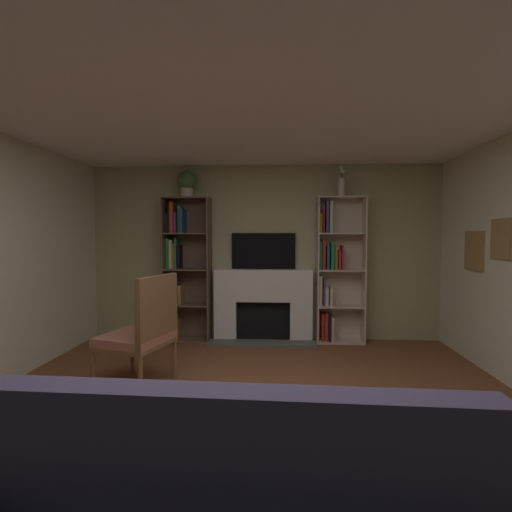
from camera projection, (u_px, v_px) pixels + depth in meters
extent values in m
plane|color=brown|center=(246.00, 448.00, 2.77)|extent=(7.21, 7.21, 0.00)
cube|color=tan|center=(264.00, 252.00, 5.73)|extent=(5.16, 0.06, 2.52)
cube|color=olive|center=(501.00, 239.00, 4.01)|extent=(0.03, 0.35, 0.41)
cube|color=#4D5351|center=(500.00, 239.00, 4.01)|extent=(0.01, 0.29, 0.35)
cube|color=olive|center=(474.00, 251.00, 4.56)|extent=(0.03, 0.42, 0.46)
cube|color=#A18B55|center=(473.00, 251.00, 4.56)|extent=(0.01, 0.36, 0.40)
cube|color=white|center=(245.00, 80.00, 2.63)|extent=(5.16, 6.13, 0.06)
cube|color=white|center=(226.00, 320.00, 5.67)|extent=(0.32, 0.21, 0.56)
cube|color=white|center=(301.00, 321.00, 5.61)|extent=(0.32, 0.21, 0.56)
cube|color=white|center=(263.00, 285.00, 5.61)|extent=(1.40, 0.21, 0.46)
cube|color=black|center=(263.00, 320.00, 5.71)|extent=(0.77, 0.08, 0.56)
cube|color=#555C52|center=(262.00, 344.00, 5.40)|extent=(1.50, 0.30, 0.03)
cube|color=black|center=(263.00, 251.00, 5.66)|extent=(0.92, 0.06, 0.52)
cube|color=brown|center=(165.00, 269.00, 5.63)|extent=(0.02, 0.34, 2.05)
cube|color=brown|center=(209.00, 269.00, 5.59)|extent=(0.02, 0.34, 2.05)
cube|color=brown|center=(190.00, 268.00, 5.77)|extent=(0.66, 0.02, 2.05)
cube|color=brown|center=(188.00, 339.00, 5.66)|extent=(0.62, 0.34, 0.02)
cube|color=#247D3D|center=(170.00, 327.00, 5.72)|extent=(0.04, 0.19, 0.31)
cube|color=brown|center=(172.00, 326.00, 5.69)|extent=(0.03, 0.25, 0.34)
cube|color=beige|center=(176.00, 326.00, 5.71)|extent=(0.04, 0.20, 0.32)
cube|color=#97643E|center=(179.00, 327.00, 5.70)|extent=(0.03, 0.22, 0.30)
cube|color=brown|center=(188.00, 305.00, 5.63)|extent=(0.62, 0.34, 0.02)
cube|color=#202628|center=(169.00, 289.00, 5.67)|extent=(0.03, 0.23, 0.43)
cube|color=#2D3F8C|center=(172.00, 293.00, 5.69)|extent=(0.03, 0.21, 0.29)
cube|color=#5A2576|center=(175.00, 289.00, 5.67)|extent=(0.04, 0.22, 0.42)
cube|color=#572D70|center=(179.00, 292.00, 5.67)|extent=(0.02, 0.22, 0.32)
cube|color=olive|center=(181.00, 294.00, 5.65)|extent=(0.04, 0.27, 0.28)
cube|color=brown|center=(187.00, 269.00, 5.61)|extent=(0.62, 0.34, 0.02)
cube|color=#1F7F38|center=(169.00, 253.00, 5.67)|extent=(0.04, 0.19, 0.44)
cube|color=beige|center=(172.00, 254.00, 5.67)|extent=(0.04, 0.19, 0.41)
cube|color=#9B6238|center=(175.00, 256.00, 5.66)|extent=(0.03, 0.19, 0.36)
cube|color=#267D3D|center=(177.00, 253.00, 5.65)|extent=(0.02, 0.21, 0.44)
cube|color=black|center=(180.00, 257.00, 5.65)|extent=(0.03, 0.20, 0.34)
cube|color=brown|center=(187.00, 234.00, 5.58)|extent=(0.62, 0.34, 0.02)
cube|color=black|center=(168.00, 223.00, 5.64)|extent=(0.04, 0.21, 0.28)
cube|color=black|center=(171.00, 220.00, 5.62)|extent=(0.03, 0.22, 0.36)
cube|color=#B33B1F|center=(174.00, 218.00, 5.60)|extent=(0.04, 0.27, 0.43)
cube|color=#622672|center=(177.00, 223.00, 5.59)|extent=(0.03, 0.28, 0.29)
cube|color=#347345|center=(181.00, 220.00, 5.61)|extent=(0.04, 0.22, 0.38)
cube|color=navy|center=(183.00, 221.00, 5.58)|extent=(0.03, 0.28, 0.34)
cube|color=brown|center=(187.00, 198.00, 5.55)|extent=(0.62, 0.34, 0.02)
cube|color=beige|center=(318.00, 270.00, 5.51)|extent=(0.02, 0.31, 2.05)
cube|color=beige|center=(364.00, 270.00, 5.47)|extent=(0.02, 0.31, 2.05)
cube|color=beige|center=(339.00, 269.00, 5.63)|extent=(0.66, 0.02, 2.05)
cube|color=beige|center=(340.00, 341.00, 5.54)|extent=(0.62, 0.31, 0.02)
cube|color=red|center=(319.00, 324.00, 5.60)|extent=(0.02, 0.17, 0.45)
cube|color=#AC2B2C|center=(322.00, 326.00, 5.58)|extent=(0.04, 0.20, 0.38)
cube|color=#AB351E|center=(326.00, 326.00, 5.58)|extent=(0.04, 0.20, 0.40)
cube|color=black|center=(329.00, 327.00, 5.55)|extent=(0.03, 0.25, 0.39)
cube|color=beige|center=(332.00, 328.00, 5.56)|extent=(0.04, 0.23, 0.34)
cube|color=beige|center=(340.00, 306.00, 5.51)|extent=(0.62, 0.31, 0.02)
cube|color=beige|center=(320.00, 290.00, 5.54)|extent=(0.04, 0.22, 0.42)
cube|color=#62377F|center=(324.00, 292.00, 5.54)|extent=(0.02, 0.23, 0.38)
cube|color=beige|center=(326.00, 296.00, 5.55)|extent=(0.04, 0.21, 0.26)
cube|color=beige|center=(330.00, 296.00, 5.53)|extent=(0.03, 0.25, 0.26)
cube|color=beige|center=(341.00, 270.00, 5.49)|extent=(0.62, 0.31, 0.02)
cube|color=#296445|center=(320.00, 255.00, 5.52)|extent=(0.03, 0.22, 0.39)
cube|color=red|center=(323.00, 254.00, 5.54)|extent=(0.04, 0.17, 0.41)
cube|color=#334F85|center=(328.00, 258.00, 5.52)|extent=(0.03, 0.22, 0.33)
cube|color=#237243|center=(332.00, 256.00, 5.49)|extent=(0.04, 0.26, 0.38)
cube|color=olive|center=(335.00, 257.00, 5.51)|extent=(0.04, 0.21, 0.35)
cube|color=#AD332A|center=(339.00, 260.00, 5.52)|extent=(0.03, 0.20, 0.27)
cube|color=#B62535|center=(342.00, 257.00, 5.49)|extent=(0.02, 0.24, 0.34)
cube|color=beige|center=(341.00, 234.00, 5.46)|extent=(0.62, 0.31, 0.02)
cube|color=olive|center=(320.00, 223.00, 5.48)|extent=(0.02, 0.26, 0.27)
cube|color=red|center=(323.00, 221.00, 5.51)|extent=(0.03, 0.18, 0.34)
cube|color=#4F3569|center=(327.00, 217.00, 5.48)|extent=(0.04, 0.23, 0.44)
cube|color=beige|center=(331.00, 217.00, 5.49)|extent=(0.04, 0.20, 0.44)
cube|color=beige|center=(341.00, 197.00, 5.43)|extent=(0.62, 0.31, 0.02)
cylinder|color=silver|center=(187.00, 193.00, 5.57)|extent=(0.17, 0.17, 0.13)
sphere|color=#456839|center=(187.00, 180.00, 5.56)|extent=(0.28, 0.28, 0.28)
cylinder|color=beige|center=(341.00, 188.00, 5.43)|extent=(0.10, 0.10, 0.25)
cylinder|color=#4C7F3F|center=(341.00, 173.00, 5.44)|extent=(0.01, 0.01, 0.16)
sphere|color=#E9E9CD|center=(341.00, 167.00, 5.43)|extent=(0.06, 0.06, 0.06)
cylinder|color=#4C7F3F|center=(342.00, 175.00, 5.44)|extent=(0.01, 0.01, 0.11)
sphere|color=#E9E9CD|center=(342.00, 171.00, 5.44)|extent=(0.06, 0.06, 0.06)
cylinder|color=#4C7F3F|center=(342.00, 174.00, 5.42)|extent=(0.01, 0.01, 0.12)
sphere|color=#E9E9CD|center=(342.00, 170.00, 5.42)|extent=(0.05, 0.05, 0.05)
cube|color=#514666|center=(227.00, 458.00, 1.47)|extent=(2.02, 0.22, 0.52)
cylinder|color=brown|center=(140.00, 377.00, 3.55)|extent=(0.04, 0.04, 0.45)
cylinder|color=brown|center=(175.00, 358.00, 4.11)|extent=(0.04, 0.04, 0.45)
cylinder|color=brown|center=(93.00, 370.00, 3.73)|extent=(0.04, 0.04, 0.45)
cylinder|color=brown|center=(132.00, 353.00, 4.29)|extent=(0.04, 0.04, 0.45)
cube|color=#AB6851|center=(135.00, 338.00, 3.91)|extent=(0.73, 0.77, 0.08)
cube|color=brown|center=(136.00, 343.00, 3.91)|extent=(0.73, 0.77, 0.04)
cube|color=brown|center=(157.00, 310.00, 3.80)|extent=(0.23, 0.63, 0.67)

